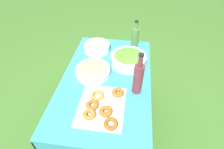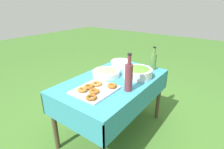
% 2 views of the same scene
% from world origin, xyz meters
% --- Properties ---
extents(ground_plane, '(14.00, 14.00, 0.00)m').
position_xyz_m(ground_plane, '(0.00, 0.00, 0.00)').
color(ground_plane, '#3D6B28').
extents(picnic_table, '(1.29, 0.77, 0.71)m').
position_xyz_m(picnic_table, '(0.00, 0.00, 0.60)').
color(picnic_table, teal).
rests_on(picnic_table, ground_plane).
extents(salad_bowl, '(0.33, 0.33, 0.12)m').
position_xyz_m(salad_bowl, '(-0.22, 0.17, 0.77)').
color(salad_bowl, silver).
rests_on(salad_bowl, picnic_table).
extents(pasta_bowl, '(0.31, 0.31, 0.08)m').
position_xyz_m(pasta_bowl, '(-0.03, -0.13, 0.74)').
color(pasta_bowl, white).
rests_on(pasta_bowl, picnic_table).
extents(donut_platter, '(0.42, 0.34, 0.05)m').
position_xyz_m(donut_platter, '(0.32, 0.02, 0.72)').
color(donut_platter, silver).
rests_on(donut_platter, picnic_table).
extents(plate_stack, '(0.27, 0.27, 0.07)m').
position_xyz_m(plate_stack, '(-0.40, -0.17, 0.74)').
color(plate_stack, white).
rests_on(plate_stack, picnic_table).
extents(olive_oil_bottle, '(0.07, 0.07, 0.29)m').
position_xyz_m(olive_oil_bottle, '(-0.55, 0.22, 0.82)').
color(olive_oil_bottle, '#4C7238').
rests_on(olive_oil_bottle, picnic_table).
extents(wine_bottle, '(0.08, 0.08, 0.37)m').
position_xyz_m(wine_bottle, '(0.12, 0.27, 0.85)').
color(wine_bottle, maroon).
rests_on(wine_bottle, picnic_table).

